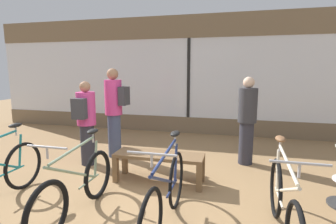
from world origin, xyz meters
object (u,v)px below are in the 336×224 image
at_px(customer_by_window, 247,119).
at_px(bicycle_far_right, 284,206).
at_px(display_bench, 159,159).
at_px(customer_near_rack, 114,110).
at_px(customer_mid_floor, 86,121).
at_px(bicycle_left, 77,187).
at_px(bicycle_right, 166,195).

bearing_deg(customer_by_window, bicycle_far_right, -82.86).
xyz_separation_m(display_bench, customer_near_rack, (-1.21, 0.97, 0.59)).
relative_size(customer_by_window, customer_mid_floor, 1.05).
height_order(bicycle_far_right, customer_near_rack, customer_near_rack).
bearing_deg(display_bench, bicycle_far_right, -33.74).
relative_size(bicycle_left, bicycle_right, 0.93).
xyz_separation_m(bicycle_right, bicycle_far_right, (1.21, 0.10, -0.01)).
height_order(display_bench, customer_by_window, customer_by_window).
height_order(bicycle_right, display_bench, bicycle_right).
xyz_separation_m(bicycle_far_right, customer_mid_floor, (-3.15, 1.50, 0.44)).
xyz_separation_m(bicycle_left, customer_by_window, (2.02, 2.39, 0.49)).
relative_size(customer_near_rack, customer_by_window, 1.09).
relative_size(bicycle_left, customer_near_rack, 0.94).
xyz_separation_m(bicycle_far_right, display_bench, (-1.64, 1.09, -0.02)).
distance_m(display_bench, customer_mid_floor, 1.63).
distance_m(bicycle_left, display_bench, 1.37).
height_order(bicycle_right, customer_near_rack, customer_near_rack).
bearing_deg(bicycle_far_right, display_bench, 146.26).
relative_size(display_bench, customer_near_rack, 0.78).
bearing_deg(display_bench, customer_mid_floor, 164.89).
height_order(display_bench, customer_mid_floor, customer_mid_floor).
height_order(customer_near_rack, customer_by_window, customer_near_rack).
distance_m(bicycle_far_right, display_bench, 1.97).
bearing_deg(bicycle_left, bicycle_far_right, 2.47).
bearing_deg(bicycle_right, bicycle_far_right, 4.52).
bearing_deg(customer_by_window, customer_mid_floor, -164.68).
bearing_deg(bicycle_far_right, bicycle_left, -177.53).
height_order(display_bench, customer_near_rack, customer_near_rack).
height_order(bicycle_right, customer_by_window, customer_by_window).
relative_size(bicycle_far_right, customer_by_window, 1.08).
bearing_deg(bicycle_left, customer_by_window, 49.68).
bearing_deg(display_bench, bicycle_right, -70.14).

